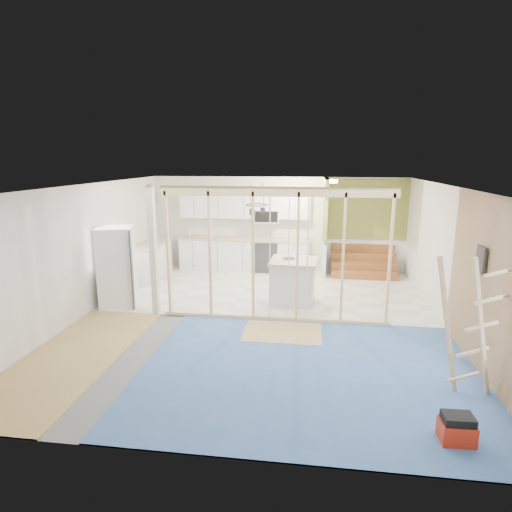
# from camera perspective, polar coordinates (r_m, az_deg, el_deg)

# --- Properties ---
(room) EXTENTS (7.01, 8.01, 2.61)m
(room) POSITION_cam_1_polar(r_m,az_deg,el_deg) (8.10, 0.47, 0.11)
(room) COLOR slate
(room) RESTS_ON ground
(floor_overlays) EXTENTS (7.00, 8.00, 0.03)m
(floor_overlays) POSITION_cam_1_polar(r_m,az_deg,el_deg) (8.53, 1.00, -8.29)
(floor_overlays) COLOR white
(floor_overlays) RESTS_ON room
(stud_frame) EXTENTS (4.66, 0.14, 2.60)m
(stud_frame) POSITION_cam_1_polar(r_m,az_deg,el_deg) (8.07, -1.05, 2.07)
(stud_frame) COLOR beige
(stud_frame) RESTS_ON room
(base_cabinets) EXTENTS (4.45, 2.24, 0.93)m
(base_cabinets) POSITION_cam_1_polar(r_m,az_deg,el_deg) (11.79, -5.23, -0.02)
(base_cabinets) COLOR white
(base_cabinets) RESTS_ON room
(upper_cabinets) EXTENTS (3.60, 0.41, 0.85)m
(upper_cabinets) POSITION_cam_1_polar(r_m,az_deg,el_deg) (11.86, -1.23, 6.73)
(upper_cabinets) COLOR white
(upper_cabinets) RESTS_ON room
(green_partition) EXTENTS (2.25, 1.51, 2.60)m
(green_partition) POSITION_cam_1_polar(r_m,az_deg,el_deg) (11.74, 12.73, 2.03)
(green_partition) COLOR olive
(green_partition) RESTS_ON room
(pot_rack) EXTENTS (0.52, 0.52, 0.72)m
(pot_rack) POSITION_cam_1_polar(r_m,az_deg,el_deg) (9.87, 0.10, 6.52)
(pot_rack) COLOR black
(pot_rack) RESTS_ON room
(sheathing_panel) EXTENTS (0.02, 4.00, 2.60)m
(sheathing_panel) POSITION_cam_1_polar(r_m,az_deg,el_deg) (6.59, 29.61, -4.62)
(sheathing_panel) COLOR #A38358
(sheathing_panel) RESTS_ON room
(electrical_panel) EXTENTS (0.04, 0.30, 0.40)m
(electrical_panel) POSITION_cam_1_polar(r_m,az_deg,el_deg) (7.03, 27.78, -0.45)
(electrical_panel) COLOR #36363A
(electrical_panel) RESTS_ON room
(ceiling_light) EXTENTS (0.32, 0.32, 0.08)m
(ceiling_light) POSITION_cam_1_polar(r_m,az_deg,el_deg) (10.86, 10.00, 9.79)
(ceiling_light) COLOR #FFEABF
(ceiling_light) RESTS_ON room
(fridge) EXTENTS (0.93, 0.90, 1.70)m
(fridge) POSITION_cam_1_polar(r_m,az_deg,el_deg) (9.51, -18.00, -1.39)
(fridge) COLOR white
(fridge) RESTS_ON room
(island) EXTENTS (1.03, 1.03, 0.97)m
(island) POSITION_cam_1_polar(r_m,az_deg,el_deg) (9.32, 4.99, -3.43)
(island) COLOR silver
(island) RESTS_ON room
(bowl) EXTENTS (0.32, 0.32, 0.07)m
(bowl) POSITION_cam_1_polar(r_m,az_deg,el_deg) (9.33, 4.40, -0.09)
(bowl) COLOR silver
(bowl) RESTS_ON island
(soap_bottle_a) EXTENTS (0.11, 0.12, 0.27)m
(soap_bottle_a) POSITION_cam_1_polar(r_m,az_deg,el_deg) (12.27, -8.96, 3.24)
(soap_bottle_a) COLOR silver
(soap_bottle_a) RESTS_ON base_cabinets
(soap_bottle_b) EXTENTS (0.11, 0.11, 0.21)m
(soap_bottle_b) POSITION_cam_1_polar(r_m,az_deg,el_deg) (11.61, 6.15, 2.63)
(soap_bottle_b) COLOR silver
(soap_bottle_b) RESTS_ON base_cabinets
(toolbox) EXTENTS (0.37, 0.28, 0.34)m
(toolbox) POSITION_cam_1_polar(r_m,az_deg,el_deg) (5.56, 25.22, -20.21)
(toolbox) COLOR #AC230F
(toolbox) RESTS_ON room
(ladder) EXTENTS (1.01, 0.15, 1.89)m
(ladder) POSITION_cam_1_polar(r_m,az_deg,el_deg) (6.22, 26.50, -8.47)
(ladder) COLOR tan
(ladder) RESTS_ON room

